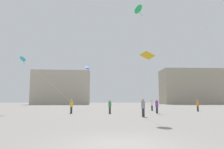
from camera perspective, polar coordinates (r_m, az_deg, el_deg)
ground_plane at (r=8.02m, az=2.26°, el=-17.91°), size 300.00×300.00×0.00m
person_in_grey at (r=20.96m, az=8.24°, el=-8.43°), size 0.38×0.38×1.73m
person_in_green at (r=25.90m, az=-0.58°, el=-8.30°), size 0.36×0.36×1.64m
person_in_yellow at (r=26.57m, az=-10.69°, el=-8.11°), size 0.36×0.36×1.67m
person_in_white at (r=33.55m, az=10.51°, el=-7.82°), size 0.37×0.37×1.69m
person_in_orange at (r=32.86m, az=21.69°, el=-7.54°), size 0.35×0.35×1.62m
person_in_purple at (r=26.91m, az=11.76°, el=-8.02°), size 0.37×0.37×1.71m
kite_cyan_diamond at (r=29.77m, az=-22.32°, el=3.73°), size 7.04×1.63×5.87m
kite_cobalt_diamond at (r=40.51m, az=-6.38°, el=1.70°), size 11.18×7.72×6.69m
kite_amber_delta at (r=29.88m, az=9.39°, el=4.95°), size 1.79×2.98×6.88m
kite_emerald_diamond at (r=22.33m, az=6.89°, el=16.60°), size 1.21×1.26×9.61m
building_left_hall at (r=91.06m, az=-12.95°, el=-3.51°), size 23.23×15.14×13.27m
building_centre_hall at (r=97.19m, az=20.25°, el=-3.09°), size 25.25×12.08×14.53m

